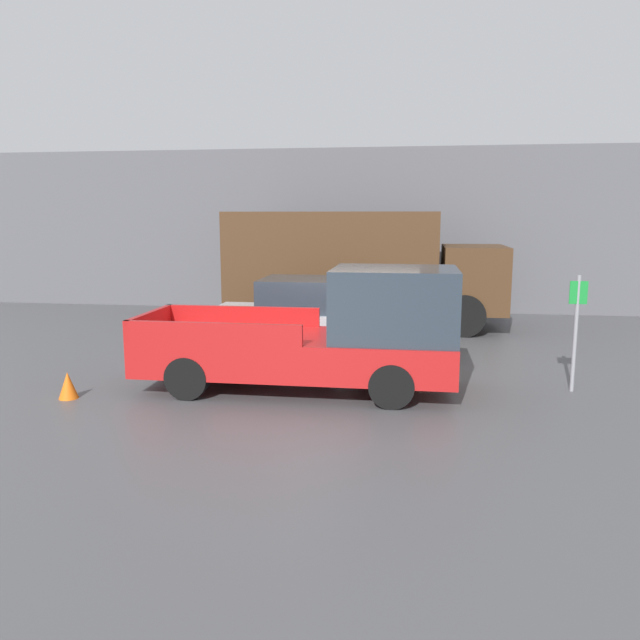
{
  "coord_description": "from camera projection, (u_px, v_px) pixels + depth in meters",
  "views": [
    {
      "loc": [
        1.1,
        -11.5,
        3.1
      ],
      "look_at": [
        -0.63,
        0.19,
        1.1
      ],
      "focal_mm": 35.0,
      "sensor_mm": 36.0,
      "label": 1
    }
  ],
  "objects": [
    {
      "name": "newspaper_box",
      "position": [
        373.0,
        296.0,
        20.11
      ],
      "size": [
        0.45,
        0.4,
        1.01
      ],
      "color": "#194CB2",
      "rests_on": "ground"
    },
    {
      "name": "ground_plane",
      "position": [
        351.0,
        379.0,
        11.89
      ],
      "size": [
        60.0,
        60.0,
        0.0
      ],
      "primitive_type": "plane",
      "color": "#4C4C4F"
    },
    {
      "name": "parking_sign",
      "position": [
        576.0,
        326.0,
        10.89
      ],
      "size": [
        0.3,
        0.07,
        2.07
      ],
      "color": "gray",
      "rests_on": "ground"
    },
    {
      "name": "car",
      "position": [
        315.0,
        316.0,
        13.9
      ],
      "size": [
        4.6,
        1.97,
        1.71
      ],
      "color": "#B7BABF",
      "rests_on": "ground"
    },
    {
      "name": "delivery_truck",
      "position": [
        355.0,
        264.0,
        17.29
      ],
      "size": [
        7.53,
        2.54,
        3.18
      ],
      "color": "#472D19",
      "rests_on": "ground"
    },
    {
      "name": "pickup_truck",
      "position": [
        330.0,
        335.0,
        10.98
      ],
      "size": [
        5.56,
        2.0,
        2.2
      ],
      "color": "red",
      "rests_on": "ground"
    },
    {
      "name": "traffic_cone",
      "position": [
        68.0,
        385.0,
        10.62
      ],
      "size": [
        0.33,
        0.33,
        0.46
      ],
      "color": "orange",
      "rests_on": "ground"
    },
    {
      "name": "building_wall",
      "position": [
        378.0,
        230.0,
        20.06
      ],
      "size": [
        28.0,
        0.15,
        5.21
      ],
      "color": "#56565B",
      "rests_on": "ground"
    }
  ]
}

